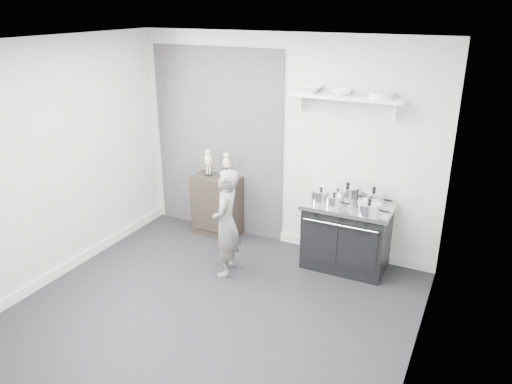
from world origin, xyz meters
TOP-DOWN VIEW (x-y plane):
  - ground at (0.00, 0.00)m, footprint 4.00×4.00m
  - room_shell at (-0.09, 0.15)m, footprint 4.02×3.62m
  - wall_shelf at (0.80, 1.68)m, footprint 1.30×0.26m
  - stove at (0.97, 1.48)m, footprint 1.02×0.64m
  - side_cabinet at (-0.88, 1.61)m, footprint 0.64×0.38m
  - child at (-0.24, 0.72)m, footprint 0.41×0.53m
  - pot_front_left at (0.67, 1.37)m, footprint 0.30×0.22m
  - pot_back_left at (0.92, 1.58)m, footprint 0.37×0.28m
  - pot_back_right at (1.23, 1.60)m, footprint 0.36×0.28m
  - pot_front_right at (1.25, 1.31)m, footprint 0.35×0.27m
  - pot_front_center at (0.83, 1.34)m, footprint 0.30×0.21m
  - skeleton_full at (-1.01, 1.61)m, footprint 0.12×0.07m
  - skeleton_torso at (-0.73, 1.61)m, footprint 0.11×0.07m
  - bowl_large at (0.35, 1.67)m, footprint 0.33×0.33m
  - bowl_small at (0.75, 1.67)m, footprint 0.22×0.22m
  - plate_stack at (1.20, 1.67)m, footprint 0.27×0.27m

SIDE VIEW (x-z plane):
  - ground at x=0.00m, z-range 0.00..0.00m
  - stove at x=0.97m, z-range 0.00..0.82m
  - side_cabinet at x=-0.88m, z-range 0.00..0.84m
  - child at x=-0.24m, z-range 0.00..1.29m
  - pot_front_right at x=1.25m, z-range 0.80..0.97m
  - pot_front_center at x=0.83m, z-range 0.80..0.97m
  - pot_front_left at x=0.67m, z-range 0.80..1.00m
  - pot_back_right at x=1.23m, z-range 0.80..1.01m
  - pot_back_left at x=0.92m, z-range 0.79..1.03m
  - skeleton_torso at x=-0.73m, z-range 0.84..1.24m
  - skeleton_full at x=-1.01m, z-range 0.84..1.25m
  - room_shell at x=-0.09m, z-range 0.28..2.99m
  - wall_shelf at x=0.80m, z-range 1.89..2.13m
  - plate_stack at x=1.20m, z-range 2.04..2.10m
  - bowl_small at x=0.75m, z-range 2.04..2.11m
  - bowl_large at x=0.35m, z-range 2.04..2.12m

